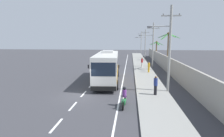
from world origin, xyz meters
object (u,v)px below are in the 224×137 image
object	(u,v)px
utility_pole_distant	(141,42)
utility_pole_far	(145,43)
coach_bus_foreground	(107,66)
palm_second	(156,47)
pedestrian_midwalk	(149,67)
motorcycle_beside_bus	(124,99)
pedestrian_near_kerb	(142,62)
palm_nearest	(168,43)
utility_pole_mid	(152,44)
pedestrian_far_walk	(156,85)
utility_pole_nearest	(169,47)

from	to	relation	value
utility_pole_distant	utility_pole_far	bearing A→B (deg)	-89.43
coach_bus_foreground	palm_second	size ratio (longest dim) A/B	2.31
pedestrian_midwalk	palm_second	world-z (taller)	palm_second
motorcycle_beside_bus	palm_second	world-z (taller)	palm_second
pedestrian_near_kerb	pedestrian_midwalk	distance (m)	5.69
pedestrian_near_kerb	palm_nearest	world-z (taller)	palm_nearest
utility_pole_distant	utility_pole_mid	bearing A→B (deg)	-89.52
motorcycle_beside_bus	palm_second	xyz separation A→B (m)	(6.86, 33.22, 2.81)
pedestrian_near_kerb	utility_pole_mid	size ratio (longest dim) A/B	0.21
motorcycle_beside_bus	utility_pole_distant	distance (m)	57.42
pedestrian_near_kerb	utility_pole_distant	distance (m)	36.26
coach_bus_foreground	pedestrian_near_kerb	xyz separation A→B (m)	(5.10, 12.28, -0.92)
coach_bus_foreground	utility_pole_mid	xyz separation A→B (m)	(7.05, 13.31, 2.53)
utility_pole_distant	palm_nearest	distance (m)	39.24
coach_bus_foreground	palm_second	xyz separation A→B (m)	(9.32, 24.44, 1.46)
pedestrian_far_walk	coach_bus_foreground	bearing A→B (deg)	46.47
coach_bus_foreground	pedestrian_far_walk	bearing A→B (deg)	-47.14
motorcycle_beside_bus	utility_pole_mid	bearing A→B (deg)	78.27
motorcycle_beside_bus	pedestrian_near_kerb	world-z (taller)	pedestrian_near_kerb
pedestrian_near_kerb	utility_pole_distant	xyz separation A→B (m)	(1.66, 36.07, 3.38)
utility_pole_nearest	utility_pole_far	bearing A→B (deg)	89.54
utility_pole_far	palm_nearest	size ratio (longest dim) A/B	1.25
pedestrian_midwalk	utility_pole_distant	size ratio (longest dim) A/B	0.20
utility_pole_mid	palm_nearest	bearing A→B (deg)	-62.60
motorcycle_beside_bus	utility_pole_distant	xyz separation A→B (m)	(4.29, 57.13, 3.81)
pedestrian_midwalk	utility_pole_mid	distance (m)	7.64
pedestrian_near_kerb	palm_nearest	bearing A→B (deg)	-146.08
coach_bus_foreground	pedestrian_far_walk	distance (m)	7.84
pedestrian_near_kerb	utility_pole_far	xyz separation A→B (m)	(1.83, 18.55, 3.30)
utility_pole_nearest	palm_second	bearing A→B (deg)	84.66
pedestrian_near_kerb	palm_second	bearing A→B (deg)	-38.08
pedestrian_far_walk	utility_pole_distant	xyz separation A→B (m)	(1.46, 54.05, 3.38)
pedestrian_near_kerb	utility_pole_far	size ratio (longest dim) A/B	0.22
palm_nearest	palm_second	distance (m)	15.31
pedestrian_far_walk	palm_second	distance (m)	30.50
coach_bus_foreground	pedestrian_midwalk	size ratio (longest dim) A/B	6.89
pedestrian_near_kerb	palm_nearest	xyz separation A→B (m)	(4.09, -3.10, 3.68)
pedestrian_midwalk	utility_pole_mid	bearing A→B (deg)	-122.79
utility_pole_nearest	pedestrian_far_walk	bearing A→B (deg)	-132.10
palm_nearest	pedestrian_near_kerb	bearing A→B (deg)	142.84
motorcycle_beside_bus	pedestrian_far_walk	bearing A→B (deg)	47.38
utility_pole_far	utility_pole_distant	distance (m)	17.52
pedestrian_near_kerb	utility_pole_mid	bearing A→B (deg)	-81.05
coach_bus_foreground	pedestrian_near_kerb	distance (m)	13.33
coach_bus_foreground	pedestrian_far_walk	world-z (taller)	coach_bus_foreground
coach_bus_foreground	utility_pole_mid	distance (m)	15.27
pedestrian_near_kerb	pedestrian_far_walk	size ratio (longest dim) A/B	1.00
coach_bus_foreground	palm_nearest	world-z (taller)	palm_nearest
utility_pole_far	palm_second	size ratio (longest dim) A/B	1.65
pedestrian_midwalk	utility_pole_distant	world-z (taller)	utility_pole_distant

